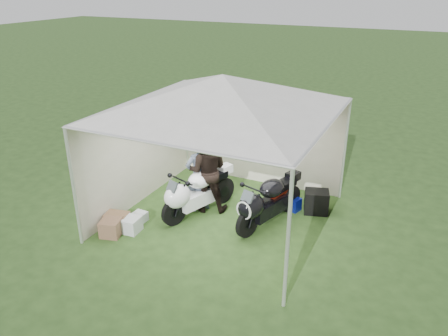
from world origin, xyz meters
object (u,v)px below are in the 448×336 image
(motorcycle_white, at_px, (196,192))
(person_dark_jacket, at_px, (207,170))
(person_blue_jacket, at_px, (199,175))
(crate_3, at_px, (117,220))
(motorcycle_black, at_px, (267,201))
(crate_1, at_px, (111,228))
(equipment_box, at_px, (316,202))
(crate_2, at_px, (140,216))
(paddock_stand, at_px, (292,203))
(canopy_tent, at_px, (223,97))
(crate_0, at_px, (129,224))

(motorcycle_white, height_order, person_dark_jacket, person_dark_jacket)
(person_blue_jacket, relative_size, crate_3, 3.53)
(motorcycle_white, bearing_deg, motorcycle_black, 28.32)
(person_dark_jacket, distance_m, crate_1, 2.25)
(equipment_box, height_order, crate_2, equipment_box)
(paddock_stand, bearing_deg, person_blue_jacket, -154.41)
(crate_1, bearing_deg, canopy_tent, 43.42)
(motorcycle_white, relative_size, person_blue_jacket, 1.17)
(crate_0, distance_m, crate_3, 0.30)
(person_blue_jacket, height_order, crate_2, person_blue_jacket)
(motorcycle_white, distance_m, crate_0, 1.50)
(crate_2, bearing_deg, paddock_stand, 34.47)
(canopy_tent, xyz_separation_m, person_blue_jacket, (-0.61, 0.10, -1.77))
(crate_1, bearing_deg, motorcycle_white, 52.67)
(motorcycle_black, xyz_separation_m, person_dark_jacket, (-1.38, 0.09, 0.37))
(person_blue_jacket, xyz_separation_m, equipment_box, (2.30, 0.96, -0.56))
(paddock_stand, relative_size, crate_1, 1.02)
(crate_1, bearing_deg, crate_3, 106.62)
(person_dark_jacket, xyz_separation_m, crate_1, (-1.19, -1.75, -0.75))
(crate_1, bearing_deg, person_blue_jacket, 57.81)
(paddock_stand, bearing_deg, crate_2, -145.53)
(crate_3, bearing_deg, equipment_box, 34.13)
(paddock_stand, distance_m, crate_3, 3.68)
(motorcycle_black, distance_m, crate_0, 2.77)
(person_blue_jacket, bearing_deg, crate_1, 6.18)
(crate_0, bearing_deg, canopy_tent, 41.73)
(person_dark_jacket, xyz_separation_m, crate_2, (-1.01, -1.05, -0.82))
(motorcycle_white, height_order, equipment_box, motorcycle_white)
(canopy_tent, xyz_separation_m, crate_1, (-1.66, -1.57, -2.41))
(crate_2, height_order, crate_3, crate_3)
(canopy_tent, relative_size, crate_3, 12.34)
(crate_1, bearing_deg, person_dark_jacket, 55.88)
(person_blue_jacket, height_order, crate_0, person_blue_jacket)
(canopy_tent, relative_size, paddock_stand, 15.02)
(canopy_tent, xyz_separation_m, paddock_stand, (1.18, 0.95, -2.43))
(crate_3, bearing_deg, person_dark_jacket, 48.80)
(canopy_tent, height_order, crate_2, canopy_tent)
(crate_0, bearing_deg, crate_1, -127.07)
(canopy_tent, distance_m, person_dark_jacket, 1.74)
(person_dark_jacket, height_order, crate_3, person_dark_jacket)
(paddock_stand, xyz_separation_m, person_blue_jacket, (-1.79, -0.86, 0.67))
(person_dark_jacket, height_order, equipment_box, person_dark_jacket)
(motorcycle_black, bearing_deg, crate_0, -132.13)
(person_blue_jacket, bearing_deg, crate_0, 7.22)
(canopy_tent, relative_size, crate_1, 15.29)
(motorcycle_white, xyz_separation_m, crate_3, (-1.18, -1.13, -0.39))
(crate_0, bearing_deg, motorcycle_white, 52.61)
(canopy_tent, distance_m, crate_1, 3.32)
(crate_2, distance_m, crate_3, 0.49)
(canopy_tent, xyz_separation_m, crate_2, (-1.48, -0.87, -2.48))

